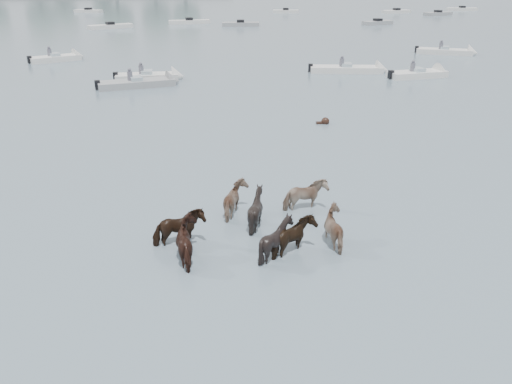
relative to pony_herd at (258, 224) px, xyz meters
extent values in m
plane|color=#4D606F|center=(1.69, -0.69, -0.46)|extent=(400.00, 400.00, 0.00)
imported|color=black|center=(-2.45, -0.10, -0.01)|extent=(1.73, 1.19, 1.34)
imported|color=gray|center=(-0.48, 1.77, -0.02)|extent=(1.28, 1.44, 1.32)
imported|color=black|center=(0.05, 0.83, 0.04)|extent=(1.69, 1.64, 1.42)
imported|color=gray|center=(1.91, 1.83, -0.02)|extent=(1.70, 1.10, 1.32)
imported|color=black|center=(-2.09, -1.06, 0.02)|extent=(1.73, 1.79, 1.39)
imported|color=black|center=(0.37, -1.24, 0.01)|extent=(1.27, 1.14, 1.38)
imported|color=black|center=(0.89, -1.12, -0.02)|extent=(1.64, 1.53, 1.30)
imported|color=gray|center=(2.40, -0.70, -0.02)|extent=(1.61, 1.68, 1.31)
sphere|color=black|center=(5.37, 12.36, -0.34)|extent=(0.44, 0.44, 0.44)
cube|color=black|center=(5.12, 12.36, -0.44)|extent=(0.50, 0.22, 0.18)
cube|color=silver|center=(-4.81, 25.53, -0.26)|extent=(4.59, 1.71, 0.55)
cone|color=silver|center=(-2.54, 25.59, -0.26)|extent=(0.94, 1.62, 1.60)
cube|color=#99ADB7|center=(-4.81, 25.53, 0.09)|extent=(0.83, 1.14, 0.35)
cube|color=black|center=(-7.09, 25.48, -0.11)|extent=(0.36, 0.36, 0.60)
cylinder|color=#595966|center=(-5.21, 25.53, 0.29)|extent=(0.36, 0.36, 0.70)
sphere|color=#595966|center=(-5.21, 25.53, 0.74)|extent=(0.24, 0.24, 0.24)
cube|color=gray|center=(-5.43, 23.21, -0.26)|extent=(5.51, 2.79, 0.55)
cone|color=gray|center=(-2.86, 23.83, -0.26)|extent=(1.25, 1.77, 1.60)
cube|color=#99ADB7|center=(-5.43, 23.21, 0.09)|extent=(1.04, 1.28, 0.35)
cube|color=black|center=(-8.00, 22.60, -0.11)|extent=(0.42, 0.42, 0.60)
cylinder|color=#595966|center=(-5.83, 23.21, 0.29)|extent=(0.36, 0.36, 0.70)
sphere|color=#595966|center=(-5.83, 23.21, 0.74)|extent=(0.24, 0.24, 0.24)
cube|color=silver|center=(10.76, 26.58, -0.26)|extent=(5.88, 2.57, 0.55)
cone|color=silver|center=(13.56, 26.08, -0.26)|extent=(1.17, 1.73, 1.60)
cube|color=#99ADB7|center=(10.76, 26.58, 0.09)|extent=(0.98, 1.24, 0.35)
cube|color=black|center=(7.96, 27.08, -0.11)|extent=(0.41, 0.41, 0.60)
cylinder|color=#595966|center=(10.36, 26.58, 0.29)|extent=(0.36, 0.36, 0.70)
sphere|color=#595966|center=(10.36, 26.58, 0.74)|extent=(0.24, 0.24, 0.24)
cube|color=silver|center=(15.50, 23.85, -0.26)|extent=(4.67, 2.28, 0.55)
cone|color=silver|center=(17.71, 24.20, -0.26)|extent=(1.14, 1.72, 1.60)
cube|color=#99ADB7|center=(15.50, 23.85, 0.09)|extent=(0.97, 1.23, 0.35)
cube|color=black|center=(13.29, 23.50, -0.11)|extent=(0.40, 0.40, 0.60)
cylinder|color=#595966|center=(15.10, 23.85, 0.29)|extent=(0.36, 0.36, 0.70)
sphere|color=#595966|center=(15.10, 23.85, 0.74)|extent=(0.24, 0.24, 0.24)
cube|color=silver|center=(22.83, 34.48, -0.26)|extent=(5.33, 3.58, 0.55)
cone|color=silver|center=(25.16, 33.42, -0.26)|extent=(1.48, 1.83, 1.60)
cube|color=#99ADB7|center=(22.83, 34.48, 0.09)|extent=(1.19, 1.35, 0.35)
cube|color=black|center=(20.49, 35.54, -0.11)|extent=(0.46, 0.46, 0.60)
cylinder|color=#595966|center=(22.43, 34.48, 0.29)|extent=(0.36, 0.36, 0.70)
sphere|color=#595966|center=(22.43, 34.48, 0.74)|extent=(0.24, 0.24, 0.24)
cube|color=silver|center=(-13.41, 35.14, -0.26)|extent=(4.56, 3.38, 0.55)
cone|color=silver|center=(-11.49, 36.11, -0.26)|extent=(1.53, 1.83, 1.60)
cube|color=#99ADB7|center=(-13.41, 35.14, 0.09)|extent=(1.22, 1.36, 0.35)
cube|color=black|center=(-15.32, 34.16, -0.11)|extent=(0.47, 0.47, 0.60)
cylinder|color=#595966|center=(-13.81, 35.14, 0.29)|extent=(0.36, 0.36, 0.70)
sphere|color=#595966|center=(-13.81, 35.14, 0.74)|extent=(0.24, 0.24, 0.24)
cube|color=silver|center=(-18.60, 88.32, -0.24)|extent=(5.27, 3.50, 0.60)
cube|color=black|center=(-18.60, 88.32, 0.14)|extent=(1.33, 1.33, 0.50)
cube|color=silver|center=(-11.65, 61.51, -0.24)|extent=(5.99, 3.83, 0.60)
cube|color=black|center=(-11.65, 61.51, 0.14)|extent=(1.33, 1.33, 0.50)
cube|color=silver|center=(-0.99, 66.39, -0.24)|extent=(6.03, 2.12, 0.60)
cube|color=black|center=(-0.99, 66.39, 0.14)|extent=(1.10, 1.10, 0.50)
cube|color=gray|center=(6.07, 62.12, -0.24)|extent=(5.26, 1.90, 0.60)
cube|color=black|center=(6.07, 62.12, 0.14)|extent=(1.08, 1.08, 0.50)
cube|color=silver|center=(16.40, 82.99, -0.24)|extent=(4.72, 2.24, 0.60)
cube|color=black|center=(16.40, 82.99, 0.14)|extent=(1.15, 1.15, 0.50)
cube|color=gray|center=(25.77, 61.50, -0.24)|extent=(4.76, 2.94, 0.60)
cube|color=black|center=(25.77, 61.50, 0.14)|extent=(1.28, 1.28, 0.50)
cube|color=silver|center=(35.85, 80.02, -0.24)|extent=(5.36, 2.68, 0.60)
cube|color=black|center=(35.85, 80.02, 0.14)|extent=(1.21, 1.21, 0.50)
cube|color=gray|center=(41.11, 74.72, -0.24)|extent=(5.27, 2.77, 0.60)
cube|color=black|center=(41.11, 74.72, 0.14)|extent=(1.23, 1.23, 0.50)
cube|color=silver|center=(50.13, 83.74, -0.24)|extent=(5.61, 2.44, 0.60)
cube|color=black|center=(50.13, 83.74, 0.14)|extent=(1.16, 1.16, 0.50)
camera|label=1|loc=(-2.02, -14.61, 7.44)|focal=37.07mm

